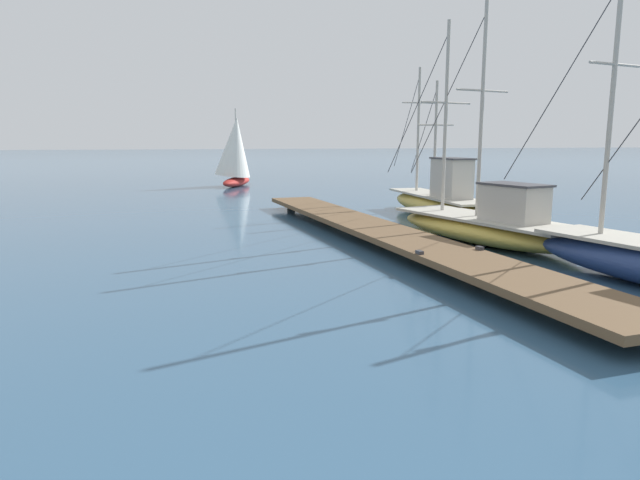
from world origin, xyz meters
name	(u,v)px	position (x,y,z in m)	size (l,w,h in m)	color
floating_dock	(380,231)	(6.19, 14.88, 0.36)	(2.89, 19.58, 0.53)	brown
fishing_boat_0	(439,200)	(10.51, 19.54, 0.69)	(1.91, 8.59, 6.00)	gold
fishing_boat_2	(488,225)	(9.20, 13.95, 0.57)	(3.65, 8.57, 6.96)	gold
distant_sailboat	(235,151)	(4.74, 37.09, 2.30)	(3.42, 4.66, 5.05)	#AD2823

